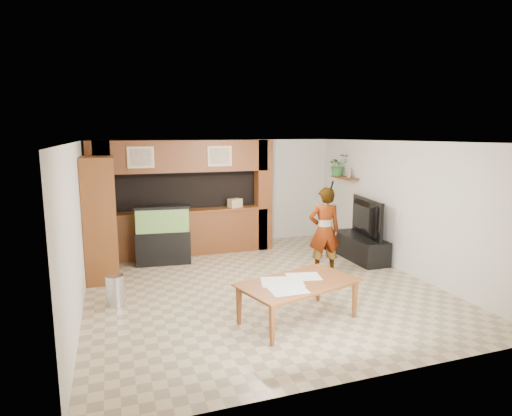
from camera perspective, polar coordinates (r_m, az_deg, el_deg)
name	(u,v)px	position (r m, az deg, el deg)	size (l,w,h in m)	color
floor	(260,285)	(7.94, 0.48, -10.28)	(6.50, 6.50, 0.00)	tan
ceiling	(260,142)	(7.46, 0.50, 8.83)	(6.50, 6.50, 0.00)	white
wall_back	(216,193)	(10.67, -5.31, 2.07)	(6.00, 6.00, 0.00)	beige
wall_left	(78,227)	(7.20, -22.69, -2.39)	(6.50, 6.50, 0.00)	beige
wall_right	(401,207)	(9.03, 18.76, 0.18)	(6.50, 6.50, 0.00)	beige
partition	(182,197)	(9.89, -9.82, 1.43)	(4.20, 0.99, 2.60)	brown
wall_clock	(81,182)	(8.09, -22.29, 3.21)	(0.05, 0.25, 0.25)	black
wall_shelf	(345,178)	(10.50, 11.73, 3.98)	(0.25, 0.90, 0.04)	brown
pantry_cabinet	(100,219)	(8.52, -20.07, -1.39)	(0.58, 0.95, 2.32)	brown
trash_can	(115,291)	(7.31, -18.26, -10.46)	(0.28, 0.28, 0.51)	#B2B2B7
aquarium	(163,235)	(9.28, -12.30, -3.59)	(1.13, 0.42, 1.25)	black
tv_stand	(359,248)	(9.75, 13.61, -5.14)	(0.57, 1.55, 0.52)	black
television	(361,217)	(9.60, 13.77, -1.23)	(1.45, 0.19, 0.84)	black
photo_frame	(349,173)	(10.34, 12.23, 4.58)	(0.03, 0.16, 0.21)	tan
potted_plant	(338,165)	(10.70, 10.89, 5.64)	(0.48, 0.41, 0.53)	#2A6729
person	(324,231)	(8.50, 9.10, -3.00)	(0.63, 0.41, 1.72)	#9E8856
microphone	(332,185)	(8.23, 10.10, 3.01)	(0.04, 0.04, 0.17)	black
dining_table	(299,302)	(6.43, 5.82, -12.36)	(1.73, 0.96, 0.61)	brown
newspaper_a	(288,290)	(6.00, 4.31, -10.86)	(0.51, 0.37, 0.01)	silver
newspaper_b	(282,282)	(6.31, 3.49, -9.79)	(0.61, 0.44, 0.01)	silver
newspaper_c	(303,277)	(6.56, 6.33, -9.07)	(0.50, 0.36, 0.01)	silver
counter_box	(235,203)	(9.99, -2.83, 0.66)	(0.30, 0.20, 0.20)	tan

